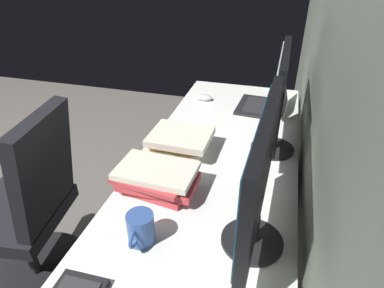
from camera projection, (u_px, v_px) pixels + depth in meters
name	position (u px, v px, depth m)	size (l,w,h in m)	color
wall_back	(372.00, 77.00, 0.74)	(4.58, 0.10, 2.60)	slate
desk	(204.00, 206.00, 1.30)	(2.39, 0.70, 0.73)	white
drawer_pedestal	(223.00, 212.00, 1.74)	(0.40, 0.51, 0.69)	white
monitor_primary	(279.00, 97.00, 1.41)	(0.52, 0.20, 0.47)	black
monitor_secondary	(260.00, 176.00, 0.93)	(0.58, 0.20, 0.46)	black
laptop_leftmost	(267.00, 101.00, 1.91)	(0.31, 0.29, 0.22)	black
mouse_main	(204.00, 97.00, 2.04)	(0.06, 0.10, 0.03)	silver
book_stack_near	(178.00, 141.00, 1.52)	(0.23, 0.30, 0.09)	beige
book_stack_far	(157.00, 178.00, 1.27)	(0.24, 0.32, 0.10)	#B2383D
coffee_mug	(140.00, 229.00, 1.04)	(0.13, 0.09, 0.11)	#335193
office_chair	(30.00, 216.00, 1.55)	(0.56, 0.58, 0.97)	black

